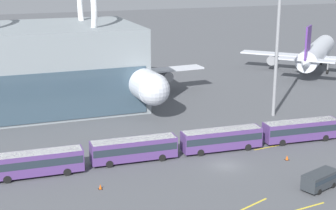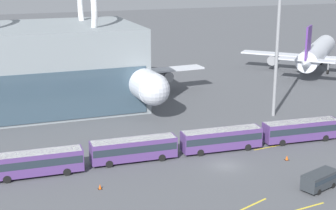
{
  "view_description": "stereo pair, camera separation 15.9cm",
  "coord_description": "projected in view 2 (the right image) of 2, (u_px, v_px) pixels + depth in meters",
  "views": [
    {
      "loc": [
        -29.26,
        -57.58,
        26.51
      ],
      "look_at": [
        -1.82,
        17.51,
        4.0
      ],
      "focal_mm": 55.0,
      "sensor_mm": 36.0,
      "label": 1
    },
    {
      "loc": [
        -29.11,
        -57.63,
        26.51
      ],
      "look_at": [
        -1.82,
        17.51,
        4.0
      ],
      "focal_mm": 55.0,
      "sensor_mm": 36.0,
      "label": 2
    }
  ],
  "objects": [
    {
      "name": "shuttle_bus_2",
      "position": [
        221.0,
        138.0,
        73.9
      ],
      "size": [
        11.92,
        3.07,
        3.19
      ],
      "rotation": [
        0.0,
        0.0,
        -0.05
      ],
      "color": "#56387A",
      "rests_on": "ground_plane"
    },
    {
      "name": "shuttle_bus_3",
      "position": [
        301.0,
        129.0,
        77.79
      ],
      "size": [
        11.95,
        3.24,
        3.19
      ],
      "rotation": [
        0.0,
        0.0,
        -0.06
      ],
      "color": "#56387A",
      "rests_on": "ground_plane"
    },
    {
      "name": "service_van_crossing",
      "position": [
        320.0,
        179.0,
        61.61
      ],
      "size": [
        5.39,
        3.59,
        2.09
      ],
      "rotation": [
        0.0,
        0.0,
        0.34
      ],
      "color": "#2D3338",
      "rests_on": "ground_plane"
    },
    {
      "name": "traffic_cone_0",
      "position": [
        100.0,
        187.0,
        61.76
      ],
      "size": [
        0.49,
        0.49,
        0.66
      ],
      "color": "black",
      "rests_on": "ground_plane"
    },
    {
      "name": "lane_stripe_5",
      "position": [
        244.0,
        209.0,
        56.89
      ],
      "size": [
        7.39,
        3.07,
        0.01
      ],
      "primitive_type": "cube",
      "rotation": [
        0.0,
        0.0,
        0.37
      ],
      "color": "yellow",
      "rests_on": "ground_plane"
    },
    {
      "name": "ground_plane",
      "position": [
        225.0,
        166.0,
        68.89
      ],
      "size": [
        440.0,
        440.0,
        0.0
      ],
      "primitive_type": "plane",
      "color": "#515459"
    },
    {
      "name": "traffic_cone_1",
      "position": [
        287.0,
        158.0,
        70.77
      ],
      "size": [
        0.56,
        0.56,
        0.67
      ],
      "color": "black",
      "rests_on": "ground_plane"
    },
    {
      "name": "lane_stripe_0",
      "position": [
        275.0,
        146.0,
        76.14
      ],
      "size": [
        7.42,
        1.07,
        0.01
      ],
      "primitive_type": "cube",
      "rotation": [
        0.0,
        0.0,
        0.11
      ],
      "color": "yellow",
      "rests_on": "ground_plane"
    },
    {
      "name": "airliner_at_gate_far",
      "position": [
        121.0,
        70.0,
        101.3
      ],
      "size": [
        36.63,
        39.38,
        14.17
      ],
      "rotation": [
        0.0,
        0.0,
        -1.51
      ],
      "color": "silver",
      "rests_on": "ground_plane"
    },
    {
      "name": "airliner_parked_remote",
      "position": [
        316.0,
        53.0,
        125.26
      ],
      "size": [
        28.63,
        28.25,
        12.8
      ],
      "rotation": [
        0.0,
        0.0,
        0.79
      ],
      "color": "silver",
      "rests_on": "ground_plane"
    },
    {
      "name": "shuttle_bus_0",
      "position": [
        36.0,
        162.0,
        65.17
      ],
      "size": [
        11.88,
        2.87,
        3.19
      ],
      "rotation": [
        0.0,
        0.0,
        -0.03
      ],
      "color": "#56387A",
      "rests_on": "ground_plane"
    },
    {
      "name": "floodlight_mast",
      "position": [
        279.0,
        19.0,
        86.58
      ],
      "size": [
        2.06,
        2.06,
        29.44
      ],
      "color": "gray",
      "rests_on": "ground_plane"
    },
    {
      "name": "shuttle_bus_1",
      "position": [
        134.0,
        148.0,
        69.93
      ],
      "size": [
        11.9,
        2.94,
        3.19
      ],
      "rotation": [
        0.0,
        0.0,
        -0.03
      ],
      "color": "#56387A",
      "rests_on": "ground_plane"
    }
  ]
}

